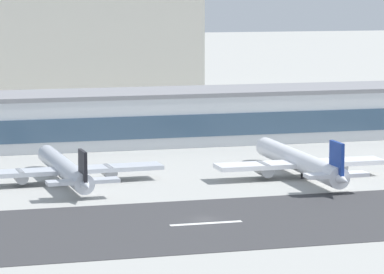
% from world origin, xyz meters
% --- Properties ---
extents(ground_plane, '(1400.00, 1400.00, 0.00)m').
position_xyz_m(ground_plane, '(0.00, 0.00, 0.00)').
color(ground_plane, '#A8A8A3').
extents(runway_strip, '(800.00, 37.15, 0.08)m').
position_xyz_m(runway_strip, '(0.00, -3.10, 0.04)').
color(runway_strip, '#38383A').
rests_on(runway_strip, ground_plane).
extents(runway_centreline_dash_4, '(12.00, 1.20, 0.01)m').
position_xyz_m(runway_centreline_dash_4, '(-0.51, -3.10, 0.09)').
color(runway_centreline_dash_4, white).
rests_on(runway_centreline_dash_4, runway_strip).
extents(terminal_building, '(196.43, 21.66, 12.87)m').
position_xyz_m(terminal_building, '(5.99, 86.36, 6.44)').
color(terminal_building, silver).
rests_on(terminal_building, ground_plane).
extents(distant_hotel_block, '(107.71, 35.01, 34.91)m').
position_xyz_m(distant_hotel_block, '(-2.18, 197.39, 17.46)').
color(distant_hotel_block, beige).
rests_on(distant_hotel_block, ground_plane).
extents(airliner_black_tail_gate_1, '(38.87, 42.64, 8.90)m').
position_xyz_m(airliner_black_tail_gate_1, '(-17.06, 37.46, 2.83)').
color(airliner_black_tail_gate_1, silver).
rests_on(airliner_black_tail_gate_1, ground_plane).
extents(airliner_navy_tail_gate_2, '(34.79, 46.61, 9.73)m').
position_xyz_m(airliner_navy_tail_gate_2, '(29.37, 31.49, 3.11)').
color(airliner_navy_tail_gate_2, white).
rests_on(airliner_navy_tail_gate_2, ground_plane).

